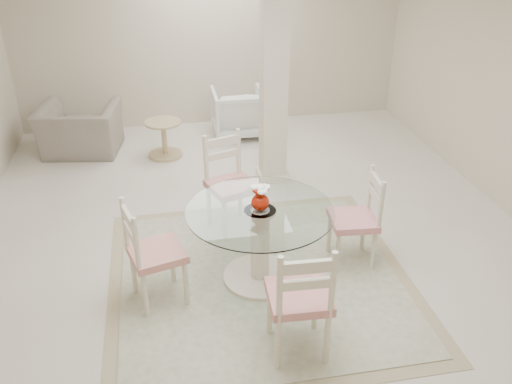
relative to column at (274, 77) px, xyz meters
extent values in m
plane|color=white|center=(-0.50, -1.30, -1.35)|extent=(7.00, 7.00, 0.00)
cube|color=beige|center=(-0.50, 2.20, 0.00)|extent=(6.00, 0.02, 2.70)
cube|color=beige|center=(0.00, 0.00, 0.00)|extent=(0.30, 0.30, 2.70)
cube|color=tan|center=(-0.57, -2.09, -1.35)|extent=(2.86, 2.86, 0.01)
cube|color=beige|center=(-0.57, -2.09, -1.34)|extent=(2.62, 2.62, 0.01)
cylinder|color=#FBEBCE|center=(-0.57, -2.09, -1.32)|extent=(0.70, 0.70, 0.05)
cylinder|color=#FBEBCE|center=(-0.57, -2.09, -0.95)|extent=(0.18, 0.18, 0.72)
cylinder|color=#FBEBCE|center=(-0.57, -2.09, -0.60)|extent=(0.29, 0.29, 0.03)
cylinder|color=white|center=(-0.57, -2.09, -0.58)|extent=(1.34, 1.34, 0.01)
ellipsoid|color=#AA1705|center=(-0.57, -2.09, -0.50)|extent=(0.16, 0.16, 0.15)
cylinder|color=#AA1705|center=(-0.57, -2.09, -0.40)|extent=(0.09, 0.09, 0.05)
cylinder|color=#AA1705|center=(-0.57, -2.09, -0.37)|extent=(0.14, 0.14, 0.02)
ellipsoid|color=white|center=(-0.57, -2.09, -0.35)|extent=(0.09, 0.09, 0.04)
ellipsoid|color=white|center=(-0.52, -2.07, -0.36)|extent=(0.09, 0.09, 0.04)
ellipsoid|color=white|center=(-0.62, -2.06, -0.36)|extent=(0.09, 0.09, 0.04)
ellipsoid|color=white|center=(-0.56, -2.14, -0.37)|extent=(0.09, 0.09, 0.04)
cylinder|color=beige|center=(0.21, -1.78, -1.12)|extent=(0.04, 0.04, 0.45)
cylinder|color=beige|center=(0.18, -2.13, -1.12)|extent=(0.04, 0.04, 0.45)
cylinder|color=beige|center=(0.56, -1.81, -1.12)|extent=(0.04, 0.04, 0.45)
cylinder|color=beige|center=(0.53, -2.16, -1.12)|extent=(0.04, 0.04, 0.45)
cube|color=#B31319|center=(0.37, -1.97, -0.86)|extent=(0.47, 0.47, 0.07)
cube|color=beige|center=(0.57, -1.99, -0.53)|extent=(0.07, 0.40, 0.53)
cylinder|color=beige|center=(-0.81, -1.39, -1.10)|extent=(0.05, 0.05, 0.50)
cylinder|color=beige|center=(-0.45, -1.27, -1.10)|extent=(0.05, 0.05, 0.50)
cylinder|color=beige|center=(-0.94, -1.03, -1.10)|extent=(0.05, 0.05, 0.50)
cylinder|color=beige|center=(-0.57, -0.90, -1.10)|extent=(0.05, 0.05, 0.50)
cube|color=#B11712|center=(-0.69, -1.15, -0.82)|extent=(0.60, 0.60, 0.08)
cube|color=beige|center=(-0.76, -0.94, -0.46)|extent=(0.42, 0.18, 0.58)
cylinder|color=#F5E6C9|center=(-1.29, -2.34, -1.11)|extent=(0.04, 0.04, 0.47)
cylinder|color=#F5E6C9|center=(-1.39, -1.98, -1.11)|extent=(0.04, 0.04, 0.47)
cylinder|color=#F5E6C9|center=(-1.64, -2.44, -1.11)|extent=(0.04, 0.04, 0.47)
cylinder|color=#F5E6C9|center=(-1.74, -2.08, -1.11)|extent=(0.04, 0.04, 0.47)
cube|color=red|center=(-1.51, -2.21, -0.84)|extent=(0.56, 0.56, 0.07)
cube|color=#F5E6C9|center=(-1.71, -2.27, -0.50)|extent=(0.15, 0.41, 0.55)
cylinder|color=#EEE6C4|center=(-0.25, -2.85, -1.10)|extent=(0.05, 0.05, 0.49)
cylinder|color=#EEE6C4|center=(-0.64, -2.83, -1.10)|extent=(0.05, 0.05, 0.49)
cylinder|color=#EEE6C4|center=(-0.27, -3.23, -1.10)|extent=(0.05, 0.05, 0.49)
cylinder|color=#EEE6C4|center=(-0.65, -3.22, -1.10)|extent=(0.05, 0.05, 0.49)
cube|color=#B01612|center=(-0.45, -3.03, -0.82)|extent=(0.49, 0.49, 0.08)
cube|color=#EEE6C4|center=(-0.46, -3.25, -0.46)|extent=(0.43, 0.07, 0.58)
imported|color=gray|center=(-2.52, 1.31, -1.00)|extent=(1.21, 1.10, 0.70)
imported|color=white|center=(-0.20, 1.58, -0.99)|extent=(0.78, 0.80, 0.72)
cylinder|color=tan|center=(-1.35, 0.96, -1.33)|extent=(0.48, 0.48, 0.04)
cylinder|color=tan|center=(-1.35, 0.96, -1.09)|extent=(0.07, 0.07, 0.46)
cylinder|color=tan|center=(-1.35, 0.96, -0.84)|extent=(0.50, 0.50, 0.03)
camera|label=1|loc=(-1.38, -6.21, 1.87)|focal=38.00mm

